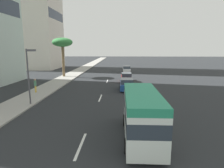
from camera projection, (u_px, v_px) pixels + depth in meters
The scene contains 12 objects.
ground_plane at pixel (108, 79), 36.47m from camera, with size 198.00×198.00×0.00m, color #26282B.
sidewalk_right at pixel (66, 78), 36.83m from camera, with size 162.00×3.58×0.15m, color #9E9B93.
lane_stripe_near at pixel (81, 145), 11.40m from camera, with size 3.20×0.16×0.01m, color silver.
lane_stripe_mid at pixel (100, 98), 22.30m from camera, with size 3.20×0.16×0.01m, color silver.
lane_stripe_far at pixel (107, 81), 33.60m from camera, with size 3.20×0.16×0.01m, color silver.
minibus_lead at pixel (142, 113), 12.14m from camera, with size 6.60×2.26×3.01m.
car_second at pixel (127, 84), 26.60m from camera, with size 4.27×1.89×1.58m.
car_third at pixel (126, 77), 33.03m from camera, with size 4.22×1.89×1.53m.
car_fourth at pixel (127, 69), 45.79m from camera, with size 4.29×1.84×1.55m.
pedestrian_mid_block at pixel (35, 85), 24.31m from camera, with size 0.36×0.28×1.75m.
palm_tree at pixel (62, 43), 37.20m from camera, with size 3.93×3.93×7.59m.
street_lamp at pixel (29, 70), 18.73m from camera, with size 0.24×0.97×5.52m.
Camera 1 is at (-4.47, -2.35, 5.72)m, focal length 30.64 mm.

